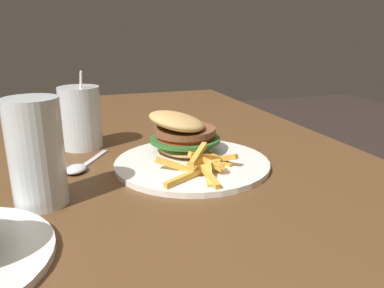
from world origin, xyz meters
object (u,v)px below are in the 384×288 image
(meal_plate_near, at_px, (187,146))
(spoon, at_px, (78,168))
(beer_glass, at_px, (37,156))
(juice_glass, at_px, (80,119))

(meal_plate_near, relative_size, spoon, 2.10)
(beer_glass, xyz_separation_m, spoon, (0.12, -0.05, -0.07))
(beer_glass, relative_size, juice_glass, 0.94)
(beer_glass, distance_m, spoon, 0.15)
(juice_glass, height_order, spoon, juice_glass)
(meal_plate_near, bearing_deg, spoon, 86.67)
(beer_glass, height_order, spoon, beer_glass)
(beer_glass, bearing_deg, spoon, -24.61)
(juice_glass, xyz_separation_m, spoon, (-0.14, 0.01, -0.06))
(spoon, bearing_deg, meal_plate_near, 117.79)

